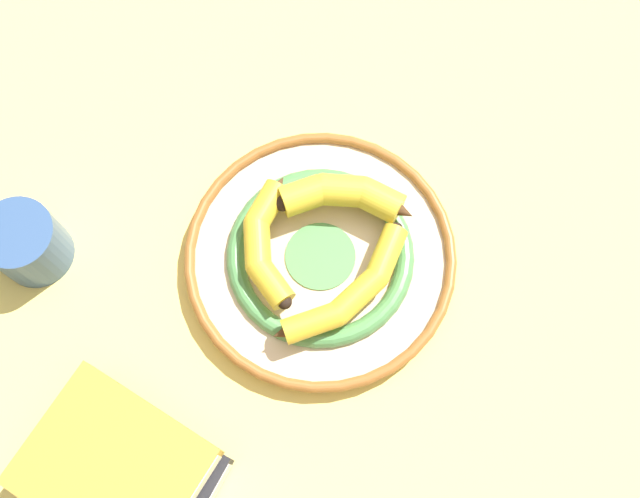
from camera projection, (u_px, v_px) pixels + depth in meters
name	position (u px, v px, depth m)	size (l,w,h in m)	color
ground_plane	(332.00, 260.00, 0.95)	(2.80, 2.80, 0.00)	#E5CC6B
decorative_bowl	(320.00, 255.00, 0.94)	(0.34, 0.34, 0.04)	beige
banana_a	(350.00, 293.00, 0.89)	(0.18, 0.13, 0.03)	gold
banana_b	(345.00, 195.00, 0.92)	(0.18, 0.08, 0.04)	yellow
banana_c	(264.00, 241.00, 0.91)	(0.07, 0.18, 0.03)	gold
book_stack	(122.00, 471.00, 0.83)	(0.24, 0.24, 0.08)	black
coffee_mug	(24.00, 243.00, 0.92)	(0.14, 0.09, 0.08)	#335184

